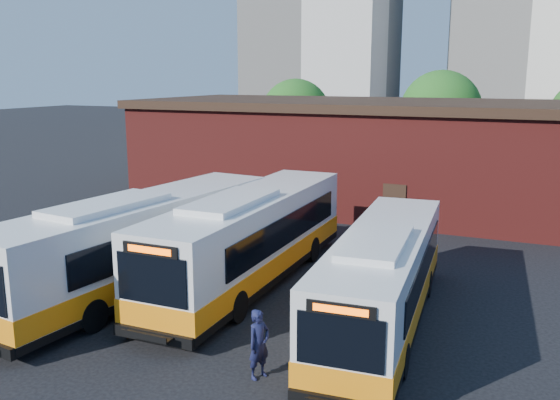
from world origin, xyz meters
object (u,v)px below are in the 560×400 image
at_px(bus_midwest, 142,247).
at_px(bus_east, 383,282).
at_px(bus_mideast, 251,241).
at_px(transit_worker, 259,344).

distance_m(bus_midwest, bus_east, 9.01).
height_order(bus_midwest, bus_mideast, bus_midwest).
bearing_deg(transit_worker, bus_midwest, 80.22).
bearing_deg(bus_mideast, bus_midwest, -145.57).
bearing_deg(bus_midwest, bus_mideast, 41.27).
bearing_deg(bus_east, transit_worker, -118.96).
xyz_separation_m(bus_midwest, bus_mideast, (3.35, 2.34, -0.01)).
distance_m(bus_midwest, transit_worker, 8.09).
height_order(bus_mideast, transit_worker, bus_mideast).
xyz_separation_m(bus_midwest, bus_east, (9.00, 0.44, -0.20)).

